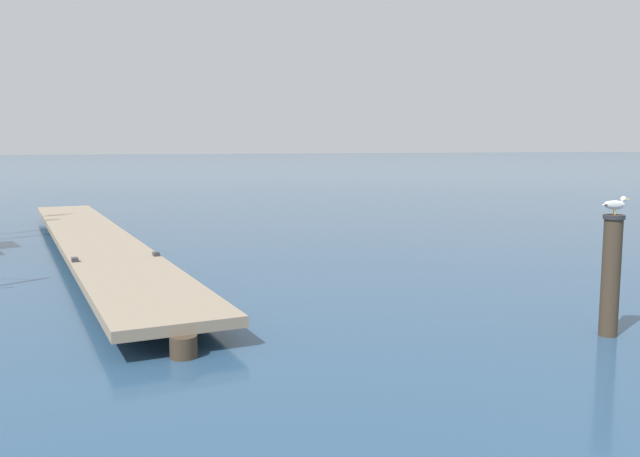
% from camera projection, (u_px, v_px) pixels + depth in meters
% --- Properties ---
extents(floating_dock, '(3.02, 18.62, 0.53)m').
position_uv_depth(floating_dock, '(94.00, 240.00, 16.80)').
color(floating_dock, gray).
rests_on(floating_dock, ground).
extents(mooring_piling, '(0.30, 0.30, 1.77)m').
position_uv_depth(mooring_piling, '(611.00, 273.00, 9.52)').
color(mooring_piling, '#3D3023').
rests_on(mooring_piling, ground).
extents(perched_seagull, '(0.36, 0.23, 0.27)m').
position_uv_depth(perched_seagull, '(614.00, 204.00, 9.40)').
color(perched_seagull, gold).
rests_on(perched_seagull, mooring_piling).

